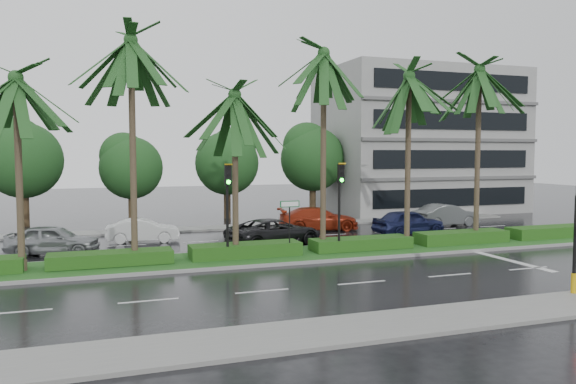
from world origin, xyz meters
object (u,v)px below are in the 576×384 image
object	(u,v)px
car_darkgrey	(274,232)
car_silver	(53,240)
car_red	(318,219)
car_grey	(446,215)
car_white	(143,230)
street_sign	(290,214)
signal_median_left	(228,197)
car_blue	(408,222)

from	to	relation	value
car_darkgrey	car_silver	bearing A→B (deg)	69.25
car_red	car_grey	bearing A→B (deg)	-87.20
car_white	street_sign	bearing A→B (deg)	-134.79
signal_median_left	car_grey	bearing A→B (deg)	24.60
car_white	car_grey	xyz separation A→B (m)	(20.06, 0.14, 0.10)
street_sign	signal_median_left	bearing A→B (deg)	-176.53
signal_median_left	car_darkgrey	xyz separation A→B (m)	(3.50, 4.03, -2.26)
signal_median_left	car_grey	xyz separation A→B (m)	(17.00, 7.78, -2.24)
street_sign	car_blue	distance (m)	10.85
car_red	car_grey	xyz separation A→B (m)	(9.00, -0.94, 0.01)
signal_median_left	car_white	world-z (taller)	signal_median_left
car_silver	car_grey	distance (m)	24.71
car_red	car_blue	xyz separation A→B (m)	(4.50, -3.49, 0.02)
car_darkgrey	street_sign	bearing A→B (deg)	157.00
car_silver	car_white	distance (m)	5.21
street_sign	car_darkgrey	xyz separation A→B (m)	(0.50, 3.85, -1.39)
signal_median_left	car_grey	distance (m)	18.83
car_silver	car_white	world-z (taller)	car_silver
signal_median_left	car_blue	bearing A→B (deg)	22.75
signal_median_left	car_darkgrey	size ratio (longest dim) A/B	0.83
signal_median_left	car_white	xyz separation A→B (m)	(-3.06, 7.65, -2.34)
car_red	signal_median_left	bearing A→B (deg)	146.28
car_darkgrey	car_red	size ratio (longest dim) A/B	1.03
car_silver	car_darkgrey	size ratio (longest dim) A/B	0.83
signal_median_left	street_sign	xyz separation A→B (m)	(3.00, 0.18, -0.87)
car_white	signal_median_left	bearing A→B (deg)	-152.06
car_silver	car_white	bearing A→B (deg)	-45.69
car_silver	car_darkgrey	bearing A→B (deg)	-81.02
car_grey	car_silver	bearing A→B (deg)	91.35
car_white	car_red	world-z (taller)	car_red
signal_median_left	car_silver	xyz separation A→B (m)	(-7.56, 5.03, -2.25)
signal_median_left	car_red	size ratio (longest dim) A/B	0.85
car_grey	car_blue	bearing A→B (deg)	114.41
street_sign	car_silver	world-z (taller)	street_sign
car_blue	car_red	bearing A→B (deg)	46.89
signal_median_left	car_darkgrey	world-z (taller)	signal_median_left
car_red	car_blue	world-z (taller)	car_blue
car_darkgrey	car_grey	world-z (taller)	car_grey
street_sign	car_darkgrey	bearing A→B (deg)	82.60
car_red	car_blue	size ratio (longest dim) A/B	1.14
car_silver	car_red	xyz separation A→B (m)	(15.56, 3.70, 0.00)
car_silver	car_white	size ratio (longest dim) A/B	1.09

